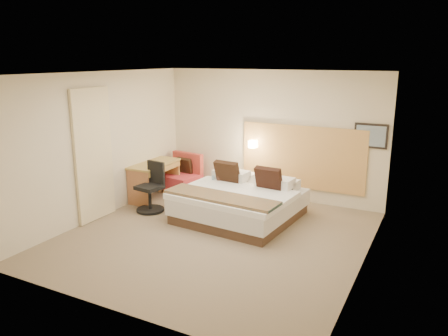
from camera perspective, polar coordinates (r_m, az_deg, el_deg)
The scene contains 19 objects.
floor at distance 7.47m, azimuth -1.18°, elevation -9.02°, with size 4.80×5.00×0.02m, color #786751.
ceiling at distance 6.86m, azimuth -1.30°, elevation 12.33°, with size 4.80×5.00×0.02m, color white.
wall_back at distance 9.28m, azimuth 6.18°, elevation 4.31°, with size 4.80×0.02×2.70m, color beige.
wall_front at distance 5.06m, azimuth -14.94°, elevation -4.57°, with size 4.80×0.02×2.70m, color beige.
wall_left at distance 8.43m, azimuth -15.81°, elevation 2.85°, with size 0.02×5.00×2.70m, color beige.
wall_right at distance 6.29m, azimuth 18.45°, elevation -1.14°, with size 0.02×5.00×2.70m, color beige.
headboard_panel at distance 9.10m, azimuth 10.13°, elevation 1.40°, with size 2.60×0.04×1.30m, color tan.
art_frame at distance 8.72m, azimuth 18.63°, elevation 4.00°, with size 0.62×0.03×0.47m, color black.
art_canvas at distance 8.70m, azimuth 18.61°, elevation 3.98°, with size 0.54×0.01×0.39m, color gray.
lamp_arm at distance 9.36m, azimuth 3.95°, elevation 3.20°, with size 0.02×0.02×0.12m, color white.
lamp_shade at distance 9.31m, azimuth 3.80°, elevation 3.14°, with size 0.15×0.15×0.15m, color #F4E3BE.
curtain at distance 8.25m, azimuth -16.67°, elevation 1.62°, with size 0.06×0.90×2.42m, color beige.
bottle_a at distance 8.68m, azimuth -1.44°, elevation -1.58°, with size 0.05×0.05×0.17m, color #7DA6C2.
menu_folder at distance 8.63m, azimuth -0.52°, elevation -1.60°, with size 0.11×0.04×0.19m, color #3B2118.
bed at distance 8.18m, azimuth 2.12°, elevation -4.40°, with size 2.19×2.14×1.00m.
lounge_chair at distance 9.85m, azimuth -5.54°, elevation -1.12°, with size 0.89×0.80×0.85m.
side_table at distance 8.75m, azimuth -0.99°, elevation -3.51°, with size 0.57×0.57×0.48m.
desk at distance 9.35m, azimuth -8.97°, elevation -0.32°, with size 0.61×1.26×0.78m.
desk_chair at distance 8.66m, azimuth -9.45°, elevation -3.01°, with size 0.62×0.62×0.96m.
Camera 1 is at (3.27, -6.03, 2.94)m, focal length 35.00 mm.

